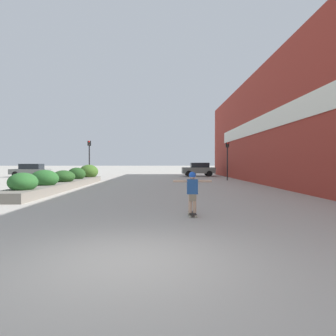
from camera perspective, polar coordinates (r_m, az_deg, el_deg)
name	(u,v)px	position (r m, az deg, el deg)	size (l,w,h in m)	color
ground_plane	(124,261)	(5.30, -8.34, -17.18)	(300.00, 300.00, 0.00)	#ADA89E
building_wall_right	(267,124)	(23.36, 18.40, 7.92)	(0.67, 40.64, 8.94)	maroon
planter_box	(66,180)	(20.88, -18.78, -2.17)	(1.68, 15.12, 1.48)	slate
skateboard	(192,214)	(9.38, 4.66, -8.69)	(0.24, 0.66, 0.10)	black
skateboarder	(192,188)	(9.28, 4.66, -3.81)	(1.19, 0.22, 1.28)	tan
car_leftmost	(31,170)	(37.47, -24.69, -0.37)	(4.07, 2.03, 1.51)	slate
car_center_left	(199,169)	(36.01, 5.86, -0.23)	(3.90, 1.89, 1.63)	slate
car_center_right	(311,171)	(35.34, 25.59, -0.46)	(4.50, 2.06, 1.50)	slate
traffic_light_left	(89,154)	(28.57, -14.77, 2.67)	(0.28, 0.30, 3.66)	black
traffic_light_right	(227,155)	(28.33, 11.25, 2.53)	(0.28, 0.30, 3.52)	black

